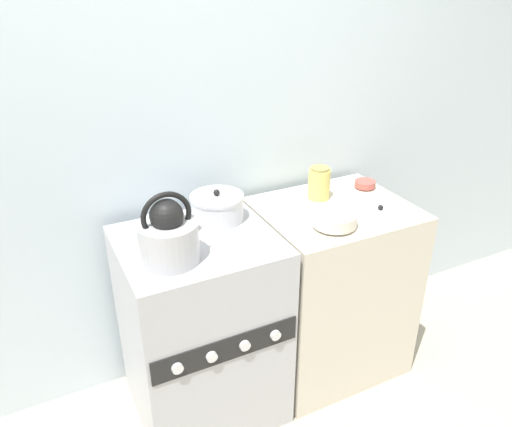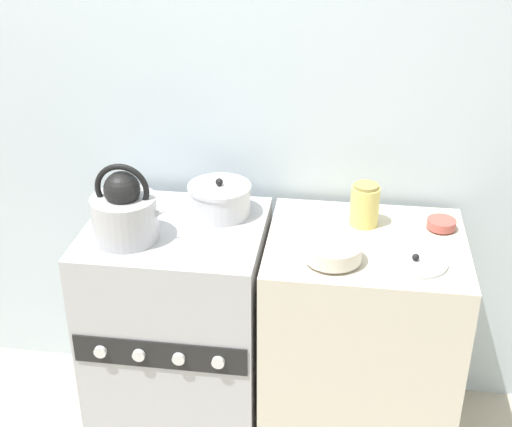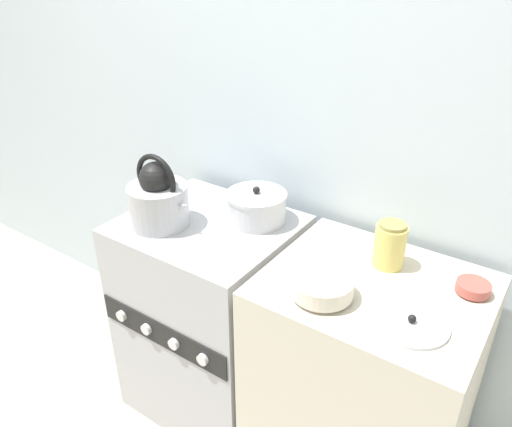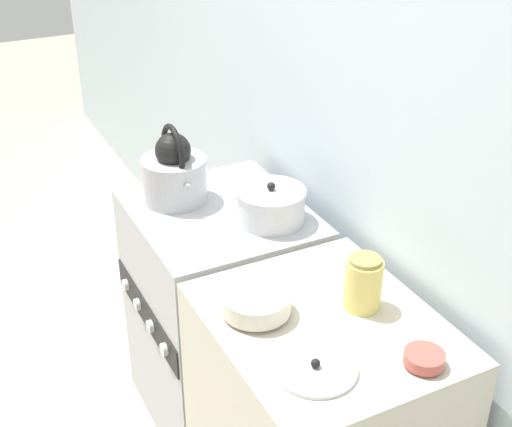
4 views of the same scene
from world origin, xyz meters
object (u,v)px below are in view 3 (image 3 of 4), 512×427
object	(u,v)px
stove	(212,316)
storage_jar	(390,245)
cooking_pot	(256,207)
kettle	(158,199)
small_ceramic_bowl	(473,287)
enamel_bowl	(322,286)
loose_pot_lid	(411,323)

from	to	relation	value
stove	storage_jar	distance (m)	0.86
cooking_pot	storage_jar	bearing A→B (deg)	0.90
kettle	stove	bearing A→B (deg)	35.95
kettle	small_ceramic_bowl	world-z (taller)	kettle
cooking_pot	enamel_bowl	world-z (taller)	cooking_pot
storage_jar	loose_pot_lid	distance (m)	0.31
enamel_bowl	small_ceramic_bowl	bearing A→B (deg)	36.40
stove	loose_pot_lid	world-z (taller)	loose_pot_lid
kettle	storage_jar	world-z (taller)	kettle
cooking_pot	loose_pot_lid	bearing A→B (deg)	-19.21
stove	small_ceramic_bowl	world-z (taller)	small_ceramic_bowl
enamel_bowl	stove	bearing A→B (deg)	165.96
loose_pot_lid	cooking_pot	bearing A→B (deg)	160.79
enamel_bowl	kettle	bearing A→B (deg)	176.76
kettle	cooking_pot	world-z (taller)	kettle
loose_pot_lid	kettle	bearing A→B (deg)	179.20
cooking_pot	enamel_bowl	distance (m)	0.51
kettle	cooking_pot	size ratio (longest dim) A/B	1.21
small_ceramic_bowl	loose_pot_lid	bearing A→B (deg)	-112.74
cooking_pot	storage_jar	size ratio (longest dim) A/B	1.48
stove	kettle	bearing A→B (deg)	-144.05
small_ceramic_bowl	kettle	bearing A→B (deg)	-167.75
small_ceramic_bowl	loose_pot_lid	size ratio (longest dim) A/B	0.49
small_ceramic_bowl	loose_pot_lid	distance (m)	0.27
small_ceramic_bowl	loose_pot_lid	xyz separation A→B (m)	(-0.10, -0.25, -0.02)
kettle	storage_jar	xyz separation A→B (m)	(0.81, 0.24, -0.04)
stove	cooking_pot	size ratio (longest dim) A/B	3.92
stove	enamel_bowl	distance (m)	0.76
stove	kettle	world-z (taller)	kettle
cooking_pot	storage_jar	distance (m)	0.53
enamel_bowl	loose_pot_lid	distance (m)	0.27
small_ceramic_bowl	storage_jar	size ratio (longest dim) A/B	0.66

